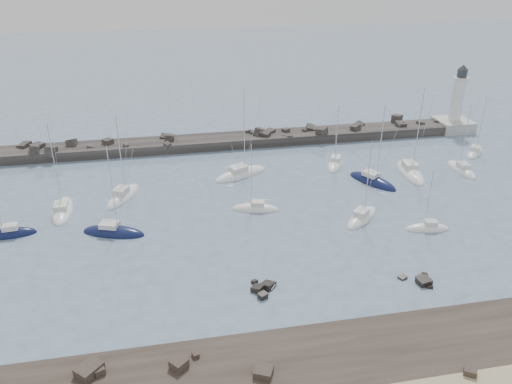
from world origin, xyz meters
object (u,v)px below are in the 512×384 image
(sailboat_4, at_px, (241,175))
(sailboat_13, at_px, (113,233))
(sailboat_3, at_px, (123,197))
(sailboat_7, at_px, (362,218))
(lighthouse, at_px, (454,116))
(sailboat_5, at_px, (255,209))
(sailboat_6, at_px, (335,164))
(sailboat_1, at_px, (63,211))
(sailboat_8, at_px, (372,182))
(sailboat_12, at_px, (475,153))
(sailboat_2, at_px, (9,235))
(sailboat_14, at_px, (410,173))
(sailboat_10, at_px, (461,170))
(sailboat_9, at_px, (427,229))

(sailboat_4, distance_m, sailboat_13, 25.78)
(sailboat_3, xyz_separation_m, sailboat_4, (19.46, 4.97, -0.01))
(sailboat_7, xyz_separation_m, sailboat_13, (-34.95, 2.56, -0.00))
(lighthouse, distance_m, sailboat_5, 55.83)
(sailboat_6, bearing_deg, sailboat_7, -97.90)
(sailboat_13, bearing_deg, sailboat_7, -4.19)
(sailboat_1, bearing_deg, sailboat_4, 16.05)
(lighthouse, distance_m, sailboat_8, 35.21)
(sailboat_6, relative_size, sailboat_12, 1.04)
(sailboat_3, xyz_separation_m, sailboat_5, (19.59, -7.84, -0.02))
(sailboat_1, relative_size, sailboat_6, 1.17)
(sailboat_5, bearing_deg, sailboat_2, -178.32)
(sailboat_6, height_order, sailboat_12, sailboat_6)
(sailboat_4, distance_m, sailboat_7, 23.60)
(sailboat_12, relative_size, sailboat_14, 0.72)
(sailboat_5, height_order, sailboat_10, sailboat_10)
(sailboat_3, xyz_separation_m, sailboat_13, (-0.81, -10.95, -0.02))
(sailboat_3, height_order, sailboat_10, sailboat_3)
(sailboat_4, relative_size, sailboat_12, 1.35)
(sailboat_13, bearing_deg, lighthouse, 24.17)
(lighthouse, distance_m, sailboat_1, 80.00)
(sailboat_6, xyz_separation_m, sailboat_9, (5.07, -24.24, -0.01))
(sailboat_3, height_order, sailboat_5, sailboat_3)
(sailboat_5, distance_m, sailboat_8, 21.76)
(sailboat_1, distance_m, sailboat_9, 52.73)
(sailboat_9, distance_m, sailboat_13, 43.34)
(sailboat_5, height_order, sailboat_7, sailboat_7)
(sailboat_6, bearing_deg, sailboat_1, -168.50)
(sailboat_2, bearing_deg, sailboat_4, 22.03)
(sailboat_5, xyz_separation_m, sailboat_8, (20.97, 5.80, 0.02))
(sailboat_6, bearing_deg, sailboat_2, -163.78)
(sailboat_12, bearing_deg, sailboat_3, -174.18)
(sailboat_1, height_order, sailboat_6, sailboat_1)
(sailboat_14, bearing_deg, sailboat_9, -109.42)
(lighthouse, xyz_separation_m, sailboat_4, (-48.48, -14.93, -2.95))
(sailboat_12, bearing_deg, sailboat_7, -146.77)
(sailboat_2, bearing_deg, sailboat_12, 10.99)
(sailboat_4, relative_size, sailboat_8, 1.10)
(sailboat_6, xyz_separation_m, sailboat_7, (-2.73, -19.66, 0.00))
(sailboat_1, height_order, sailboat_9, sailboat_1)
(sailboat_3, bearing_deg, sailboat_1, -160.19)
(sailboat_13, bearing_deg, sailboat_3, 85.75)
(sailboat_5, height_order, sailboat_9, sailboat_5)
(sailboat_6, bearing_deg, sailboat_12, 0.94)
(sailboat_1, relative_size, sailboat_13, 1.04)
(sailboat_2, xyz_separation_m, sailboat_14, (63.03, 8.96, -0.00))
(sailboat_2, bearing_deg, sailboat_5, 1.68)
(lighthouse, xyz_separation_m, sailboat_1, (-76.56, -23.00, -2.96))
(sailboat_4, height_order, sailboat_14, sailboat_14)
(sailboat_7, height_order, sailboat_9, sailboat_7)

